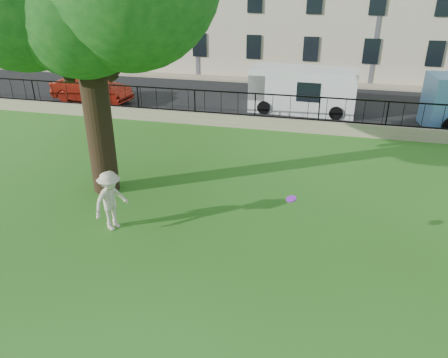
% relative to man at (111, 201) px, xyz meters
% --- Properties ---
extents(ground, '(120.00, 120.00, 0.00)m').
position_rel_man_xyz_m(ground, '(2.50, -1.98, -0.91)').
color(ground, '#2B5F16').
rests_on(ground, ground).
extents(retaining_wall, '(50.00, 0.40, 0.60)m').
position_rel_man_xyz_m(retaining_wall, '(2.50, 10.02, -0.61)').
color(retaining_wall, gray).
rests_on(retaining_wall, ground).
extents(iron_railing, '(50.00, 0.05, 1.13)m').
position_rel_man_xyz_m(iron_railing, '(2.50, 10.02, 0.24)').
color(iron_railing, black).
rests_on(iron_railing, retaining_wall).
extents(street, '(60.00, 9.00, 0.01)m').
position_rel_man_xyz_m(street, '(2.50, 14.72, -0.91)').
color(street, black).
rests_on(street, ground).
extents(sidewalk, '(60.00, 1.40, 0.12)m').
position_rel_man_xyz_m(sidewalk, '(2.50, 19.92, -0.85)').
color(sidewalk, gray).
rests_on(sidewalk, ground).
extents(man, '(1.09, 1.35, 1.82)m').
position_rel_man_xyz_m(man, '(0.00, 0.00, 0.00)').
color(man, beige).
rests_on(man, ground).
extents(frisbee, '(0.33, 0.33, 0.12)m').
position_rel_man_xyz_m(frisbee, '(5.14, 0.01, 0.69)').
color(frisbee, purple).
extents(red_sedan, '(4.82, 2.17, 1.53)m').
position_rel_man_xyz_m(red_sedan, '(-7.46, 12.42, -0.15)').
color(red_sedan, maroon).
rests_on(red_sedan, street).
extents(white_van, '(5.61, 2.39, 2.32)m').
position_rel_man_xyz_m(white_van, '(4.50, 13.42, 0.25)').
color(white_van, white).
rests_on(white_van, street).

